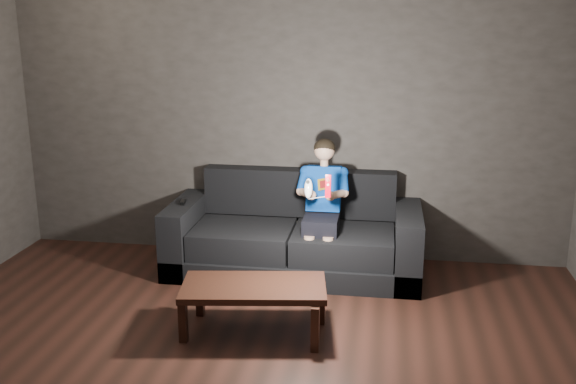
# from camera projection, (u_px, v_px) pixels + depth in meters

# --- Properties ---
(back_wall) EXTENTS (5.00, 0.04, 2.70)m
(back_wall) POSITION_uv_depth(u_px,v_px,m) (287.00, 109.00, 5.69)
(back_wall) COLOR #35302D
(back_wall) RESTS_ON ground
(sofa) EXTENTS (2.14, 0.93, 0.83)m
(sofa) POSITION_uv_depth(u_px,v_px,m) (295.00, 240.00, 5.56)
(sofa) COLOR black
(sofa) RESTS_ON floor
(child) EXTENTS (0.43, 0.53, 1.06)m
(child) POSITION_uv_depth(u_px,v_px,m) (323.00, 196.00, 5.36)
(child) COLOR black
(child) RESTS_ON sofa
(wii_remote_red) EXTENTS (0.04, 0.07, 0.18)m
(wii_remote_red) POSITION_uv_depth(u_px,v_px,m) (328.00, 186.00, 4.91)
(wii_remote_red) COLOR red
(wii_remote_red) RESTS_ON child
(nunchuk_white) EXTENTS (0.07, 0.10, 0.16)m
(nunchuk_white) POSITION_uv_depth(u_px,v_px,m) (308.00, 188.00, 4.94)
(nunchuk_white) COLOR silver
(nunchuk_white) RESTS_ON child
(wii_remote_black) EXTENTS (0.06, 0.15, 0.03)m
(wii_remote_black) POSITION_uv_depth(u_px,v_px,m) (183.00, 202.00, 5.54)
(wii_remote_black) COLOR black
(wii_remote_black) RESTS_ON sofa
(coffee_table) EXTENTS (1.05, 0.63, 0.36)m
(coffee_table) POSITION_uv_depth(u_px,v_px,m) (254.00, 291.00, 4.42)
(coffee_table) COLOR black
(coffee_table) RESTS_ON floor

